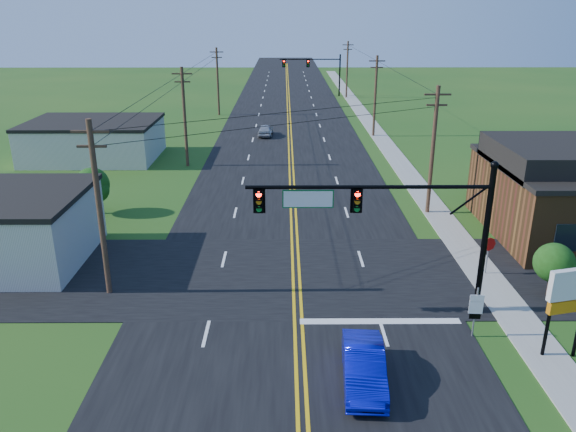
{
  "coord_description": "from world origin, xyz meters",
  "views": [
    {
      "loc": [
        -0.46,
        -15.85,
        13.73
      ],
      "look_at": [
        -0.29,
        10.0,
        4.19
      ],
      "focal_mm": 35.0,
      "sensor_mm": 36.0,
      "label": 1
    }
  ],
  "objects_px": {
    "stop_sign": "(489,248)",
    "route_sign": "(476,309)",
    "signal_mast_main": "(390,220)",
    "signal_mast_far": "(314,68)",
    "blue_car": "(364,367)"
  },
  "relations": [
    {
      "from": "route_sign",
      "to": "stop_sign",
      "type": "relative_size",
      "value": 1.11
    },
    {
      "from": "signal_mast_main",
      "to": "signal_mast_far",
      "type": "distance_m",
      "value": 72.0
    },
    {
      "from": "signal_mast_far",
      "to": "route_sign",
      "type": "bearing_deg",
      "value": -87.33
    },
    {
      "from": "signal_mast_main",
      "to": "signal_mast_far",
      "type": "bearing_deg",
      "value": 89.92
    },
    {
      "from": "signal_mast_main",
      "to": "stop_sign",
      "type": "distance_m",
      "value": 8.07
    },
    {
      "from": "blue_car",
      "to": "stop_sign",
      "type": "relative_size",
      "value": 2.03
    },
    {
      "from": "signal_mast_main",
      "to": "route_sign",
      "type": "height_order",
      "value": "signal_mast_main"
    },
    {
      "from": "stop_sign",
      "to": "signal_mast_main",
      "type": "bearing_deg",
      "value": -162.81
    },
    {
      "from": "signal_mast_far",
      "to": "signal_mast_main",
      "type": "bearing_deg",
      "value": -90.08
    },
    {
      "from": "signal_mast_main",
      "to": "blue_car",
      "type": "height_order",
      "value": "signal_mast_main"
    },
    {
      "from": "signal_mast_far",
      "to": "route_sign",
      "type": "xyz_separation_m",
      "value": [
        3.47,
        -74.29,
        -3.12
      ]
    },
    {
      "from": "signal_mast_far",
      "to": "stop_sign",
      "type": "height_order",
      "value": "signal_mast_far"
    },
    {
      "from": "signal_mast_main",
      "to": "stop_sign",
      "type": "xyz_separation_m",
      "value": [
        6.27,
        3.98,
        -3.16
      ]
    },
    {
      "from": "stop_sign",
      "to": "route_sign",
      "type": "bearing_deg",
      "value": -128.52
    },
    {
      "from": "blue_car",
      "to": "signal_mast_far",
      "type": "bearing_deg",
      "value": 92.22
    }
  ]
}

